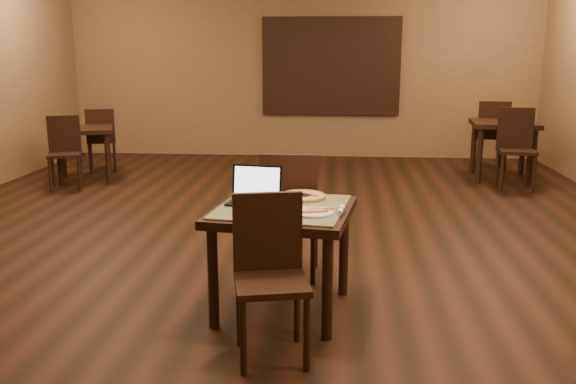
# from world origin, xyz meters

# --- Properties ---
(ground) EXTENTS (10.00, 10.00, 0.00)m
(ground) POSITION_xyz_m (0.00, 0.00, 0.00)
(ground) COLOR black
(ground) RESTS_ON ground
(wall_back) EXTENTS (8.00, 0.02, 3.00)m
(wall_back) POSITION_xyz_m (0.00, 5.00, 1.50)
(wall_back) COLOR olive
(wall_back) RESTS_ON ground
(mural) EXTENTS (2.34, 0.05, 1.64)m
(mural) POSITION_xyz_m (0.50, 4.96, 1.55)
(mural) COLOR #245185
(mural) RESTS_ON wall_back
(tiled_table) EXTENTS (1.04, 1.04, 0.76)m
(tiled_table) POSITION_xyz_m (0.29, -1.58, 0.66)
(tiled_table) COLOR black
(tiled_table) RESTS_ON ground
(chair_main_near) EXTENTS (0.51, 0.51, 0.98)m
(chair_main_near) POSITION_xyz_m (0.27, -2.19, 0.55)
(chair_main_near) COLOR black
(chair_main_near) RESTS_ON ground
(chair_main_far) EXTENTS (0.45, 0.45, 1.04)m
(chair_main_far) POSITION_xyz_m (0.29, -0.97, 0.59)
(chair_main_far) COLOR black
(chair_main_far) RESTS_ON ground
(laptop) EXTENTS (0.39, 0.33, 0.25)m
(laptop) POSITION_xyz_m (0.09, -1.47, 0.83)
(laptop) COLOR black
(laptop) RESTS_ON tiled_table
(plate) EXTENTS (0.27, 0.27, 0.01)m
(plate) POSITION_xyz_m (0.51, -1.76, 0.77)
(plate) COLOR white
(plate) RESTS_ON tiled_table
(pizza_slice) EXTENTS (0.24, 0.24, 0.02)m
(pizza_slice) POSITION_xyz_m (0.51, -1.76, 0.79)
(pizza_slice) COLOR beige
(pizza_slice) RESTS_ON plate
(pizza_pan) EXTENTS (0.33, 0.33, 0.01)m
(pizza_pan) POSITION_xyz_m (0.41, -1.34, 0.77)
(pizza_pan) COLOR silver
(pizza_pan) RESTS_ON tiled_table
(pizza_whole) EXTENTS (0.34, 0.34, 0.02)m
(pizza_whole) POSITION_xyz_m (0.41, -1.34, 0.78)
(pizza_whole) COLOR beige
(pizza_whole) RESTS_ON pizza_pan
(spatula) EXTENTS (0.23, 0.21, 0.01)m
(spatula) POSITION_xyz_m (0.43, -1.36, 0.79)
(spatula) COLOR silver
(spatula) RESTS_ON pizza_whole
(napkin_roll) EXTENTS (0.05, 0.17, 0.04)m
(napkin_roll) POSITION_xyz_m (0.69, -1.72, 0.78)
(napkin_roll) COLOR white
(napkin_roll) RESTS_ON tiled_table
(other_table_a) EXTENTS (0.95, 0.95, 0.83)m
(other_table_a) POSITION_xyz_m (3.00, 3.26, 0.69)
(other_table_a) COLOR black
(other_table_a) RESTS_ON ground
(other_table_a_chair_near) EXTENTS (0.50, 0.50, 1.07)m
(other_table_a_chair_near) POSITION_xyz_m (3.01, 2.64, 0.60)
(other_table_a_chair_near) COLOR black
(other_table_a_chair_near) RESTS_ON ground
(other_table_a_chair_far) EXTENTS (0.50, 0.50, 1.07)m
(other_table_a_chair_far) POSITION_xyz_m (2.99, 3.89, 0.60)
(other_table_a_chair_far) COLOR black
(other_table_a_chair_far) RESTS_ON ground
(other_table_b) EXTENTS (1.02, 1.02, 0.74)m
(other_table_b) POSITION_xyz_m (-2.97, 2.72, 0.62)
(other_table_b) COLOR black
(other_table_b) RESTS_ON ground
(other_table_b_chair_near) EXTENTS (0.54, 0.54, 0.96)m
(other_table_b_chair_near) POSITION_xyz_m (-2.99, 2.16, 0.54)
(other_table_b_chair_near) COLOR black
(other_table_b_chair_near) RESTS_ON ground
(other_table_b_chair_far) EXTENTS (0.54, 0.54, 0.96)m
(other_table_b_chair_far) POSITION_xyz_m (-2.94, 3.29, 0.54)
(other_table_b_chair_far) COLOR black
(other_table_b_chair_far) RESTS_ON ground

